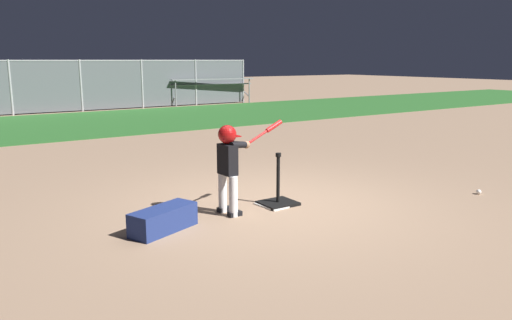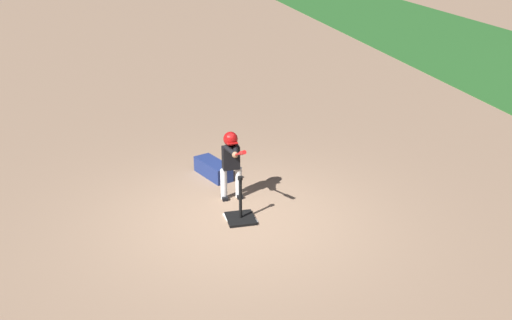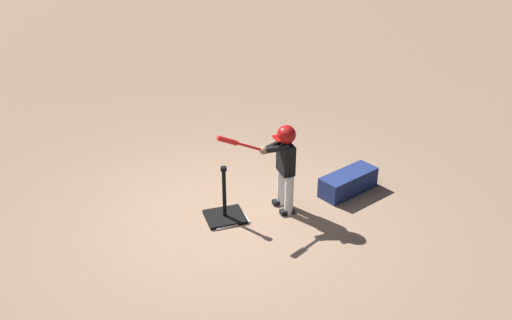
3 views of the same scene
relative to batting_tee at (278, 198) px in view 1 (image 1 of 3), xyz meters
The scene contains 10 objects.
ground_plane 0.09m from the batting_tee, 157.62° to the left, with size 90.00×90.00×0.00m, color #93755B.
grass_outfield_strip 10.70m from the batting_tee, 90.05° to the left, with size 56.00×6.82×0.02m, color #286026.
backstop_fence 14.56m from the batting_tee, 90.04° to the left, with size 17.34×0.08×1.98m.
home_plate 0.09m from the batting_tee, behind, with size 0.44×0.44×0.02m, color white.
batting_tee is the anchor object (origin of this frame).
batter_child 1.00m from the batting_tee, behind, with size 1.00×0.37×1.17m.
baseball 3.06m from the batting_tee, 23.50° to the right, with size 0.07×0.07×0.07m, color white.
bleachers_center 16.53m from the batting_tee, 91.33° to the left, with size 3.66×2.27×1.01m.
bleachers_far_right 16.80m from the batting_tee, 65.50° to the left, with size 4.06×2.63×1.17m.
equipment_bag 1.75m from the batting_tee, behind, with size 0.84×0.32×0.28m, color navy.
Camera 1 is at (-3.93, -5.34, 1.96)m, focal length 35.00 mm.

